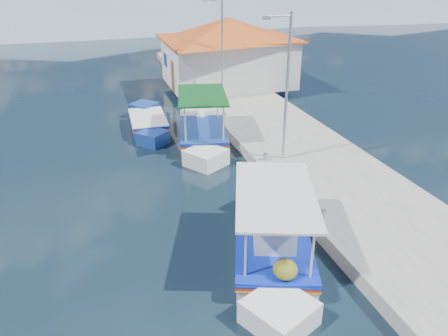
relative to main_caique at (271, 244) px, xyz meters
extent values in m
plane|color=black|center=(-1.64, 3.84, -0.48)|extent=(160.00, 160.00, 0.00)
cube|color=#A6A29B|center=(4.26, 9.84, -0.23)|extent=(5.00, 44.00, 0.50)
cylinder|color=#A5A8AD|center=(2.16, 0.84, 0.17)|extent=(0.20, 0.20, 0.30)
cylinder|color=#A5A8AD|center=(2.16, 5.84, 0.17)|extent=(0.20, 0.20, 0.30)
cylinder|color=#A5A8AD|center=(2.16, 11.84, 0.17)|extent=(0.20, 0.20, 0.30)
cylinder|color=#A5A8AD|center=(2.16, 17.84, 0.17)|extent=(0.20, 0.20, 0.30)
cube|color=silver|center=(0.02, -0.07, -0.27)|extent=(3.37, 4.66, 0.92)
cube|color=silver|center=(-0.88, 2.56, -0.15)|extent=(2.05, 2.05, 1.02)
cube|color=silver|center=(0.90, -2.62, -0.27)|extent=(1.99, 1.99, 0.87)
cube|color=#0D25AB|center=(0.02, -0.07, 0.16)|extent=(3.48, 4.80, 0.06)
cube|color=#B12A0F|center=(0.02, -0.07, 0.08)|extent=(3.48, 4.80, 0.05)
cube|color=#F0A41A|center=(0.02, -0.07, 0.01)|extent=(3.48, 4.80, 0.04)
cube|color=#0D25AB|center=(0.02, -0.07, 0.22)|extent=(3.48, 4.77, 0.05)
cube|color=brown|center=(0.02, -0.07, 0.19)|extent=(3.19, 4.53, 0.05)
cube|color=silver|center=(0.12, -0.35, 0.73)|extent=(1.51, 1.57, 1.06)
cube|color=silver|center=(0.12, -0.35, 1.28)|extent=(1.65, 1.69, 0.06)
cylinder|color=beige|center=(-1.35, 1.32, 0.97)|extent=(0.07, 0.07, 1.55)
cylinder|color=beige|center=(0.26, 1.87, 0.97)|extent=(0.07, 0.07, 1.55)
cylinder|color=beige|center=(-0.21, -2.02, 0.97)|extent=(0.07, 0.07, 1.55)
cylinder|color=beige|center=(1.40, -1.46, 0.97)|extent=(0.07, 0.07, 1.55)
cube|color=silver|center=(0.02, -0.07, 1.74)|extent=(3.47, 4.69, 0.07)
ellipsoid|color=#4D4D14|center=(-0.78, 1.08, 0.47)|extent=(0.73, 0.81, 0.55)
ellipsoid|color=#4D4D14|center=(-0.30, 1.76, 0.43)|extent=(0.62, 0.68, 0.46)
ellipsoid|color=#4D4D14|center=(0.77, -1.66, 0.44)|extent=(0.66, 0.72, 0.49)
sphere|color=#FF3E08|center=(0.75, 0.79, 0.92)|extent=(0.39, 0.39, 0.39)
cube|color=silver|center=(0.41, 9.70, -0.25)|extent=(2.90, 4.33, 1.02)
cube|color=silver|center=(-0.14, 12.32, -0.12)|extent=(2.14, 2.14, 1.12)
cube|color=silver|center=(0.93, 7.16, -0.25)|extent=(2.08, 2.08, 0.96)
cube|color=#0D25AB|center=(0.41, 9.70, 0.22)|extent=(2.99, 4.46, 0.06)
cube|color=#B12A0F|center=(0.41, 9.70, 0.14)|extent=(2.99, 4.46, 0.05)
cube|color=#F0A41A|center=(0.41, 9.70, 0.06)|extent=(2.99, 4.46, 0.04)
cube|color=navy|center=(0.41, 9.70, 0.30)|extent=(3.00, 4.43, 0.05)
cube|color=brown|center=(0.41, 9.70, 0.27)|extent=(2.72, 4.22, 0.05)
cylinder|color=beige|center=(-0.77, 11.16, 1.12)|extent=(0.07, 0.07, 1.71)
cylinder|color=beige|center=(0.91, 11.51, 1.12)|extent=(0.07, 0.07, 1.71)
cylinder|color=beige|center=(-0.09, 7.89, 1.12)|extent=(0.07, 0.07, 1.71)
cylinder|color=beige|center=(1.59, 8.23, 1.12)|extent=(0.07, 0.07, 1.71)
cube|color=#0E471B|center=(0.41, 9.70, 1.98)|extent=(3.01, 4.36, 0.07)
cube|color=navy|center=(-1.88, 12.51, -0.27)|extent=(1.87, 3.37, 0.92)
cube|color=navy|center=(-1.96, 14.72, -0.15)|extent=(1.78, 1.78, 1.02)
cube|color=navy|center=(-1.79, 10.37, -0.27)|extent=(1.73, 1.73, 0.87)
cube|color=#0D25AB|center=(-1.88, 12.51, 0.16)|extent=(1.93, 3.48, 0.06)
cube|color=#B12A0F|center=(-1.88, 12.51, 0.08)|extent=(1.93, 3.48, 0.05)
cube|color=#F0A41A|center=(-1.88, 12.51, 0.01)|extent=(1.93, 3.48, 0.04)
cube|color=silver|center=(-1.88, 12.51, 0.23)|extent=(1.95, 3.44, 0.05)
cube|color=brown|center=(-1.88, 12.51, 0.20)|extent=(1.73, 3.30, 0.05)
cube|color=silver|center=(4.56, 18.84, 1.52)|extent=(8.00, 6.00, 3.00)
cube|color=#BE521A|center=(4.56, 18.84, 3.07)|extent=(8.64, 6.48, 0.10)
pyramid|color=#BE521A|center=(4.56, 18.84, 3.72)|extent=(10.49, 10.49, 1.40)
cube|color=brown|center=(0.58, 17.84, 1.02)|extent=(0.06, 1.00, 2.00)
cube|color=#0D25AB|center=(0.58, 20.34, 1.62)|extent=(0.06, 1.20, 0.90)
cylinder|color=#A5A8AD|center=(2.96, 5.84, 3.02)|extent=(0.12, 0.12, 6.00)
cylinder|color=#A5A8AD|center=(2.46, 5.84, 5.87)|extent=(1.00, 0.08, 0.08)
cube|color=#A5A8AD|center=(1.96, 5.84, 5.82)|extent=(0.30, 0.14, 0.14)
cylinder|color=#A5A8AD|center=(2.96, 14.84, 3.02)|extent=(0.12, 0.12, 6.00)
cube|color=#A5A8AD|center=(1.96, 14.84, 5.82)|extent=(0.30, 0.14, 0.14)
cone|color=slate|center=(-6.64, 59.84, 1.97)|extent=(96.00, 96.00, 5.50)
cone|color=slate|center=(23.36, 59.84, 1.12)|extent=(76.80, 76.80, 3.80)
cone|color=slate|center=(48.36, 59.84, 1.32)|extent=(89.60, 89.60, 4.20)
camera|label=1|loc=(-4.67, -10.39, 7.73)|focal=36.00mm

